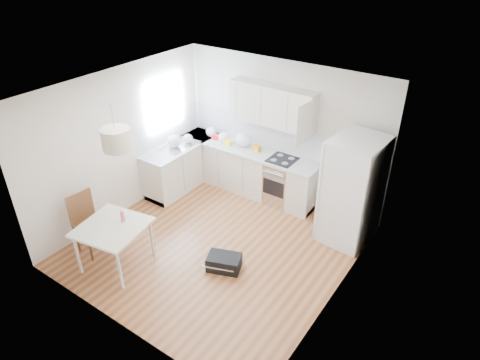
% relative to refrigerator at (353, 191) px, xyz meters
% --- Properties ---
extents(floor, '(4.20, 4.20, 0.00)m').
position_rel_refrigerator_xyz_m(floor, '(-1.72, -1.49, -0.93)').
color(floor, brown).
rests_on(floor, ground).
extents(ceiling, '(4.20, 4.20, 0.00)m').
position_rel_refrigerator_xyz_m(ceiling, '(-1.72, -1.49, 1.77)').
color(ceiling, white).
rests_on(ceiling, wall_back).
extents(wall_back, '(4.20, 0.00, 4.20)m').
position_rel_refrigerator_xyz_m(wall_back, '(-1.72, 0.61, 0.42)').
color(wall_back, beige).
rests_on(wall_back, floor).
extents(wall_left, '(0.00, 4.20, 4.20)m').
position_rel_refrigerator_xyz_m(wall_left, '(-3.82, -1.49, 0.42)').
color(wall_left, beige).
rests_on(wall_left, floor).
extents(wall_right, '(0.00, 4.20, 4.20)m').
position_rel_refrigerator_xyz_m(wall_right, '(0.38, -1.49, 0.42)').
color(wall_right, beige).
rests_on(wall_right, floor).
extents(window_glassblock, '(0.02, 1.00, 1.00)m').
position_rel_refrigerator_xyz_m(window_glassblock, '(-3.80, -0.34, 0.82)').
color(window_glassblock, '#BFE0F9').
rests_on(window_glassblock, wall_left).
extents(cabinets_back, '(3.00, 0.60, 0.88)m').
position_rel_refrigerator_xyz_m(cabinets_back, '(-2.32, 0.31, -0.49)').
color(cabinets_back, beige).
rests_on(cabinets_back, floor).
extents(cabinets_left, '(0.60, 1.80, 0.88)m').
position_rel_refrigerator_xyz_m(cabinets_left, '(-3.52, -0.29, -0.49)').
color(cabinets_left, beige).
rests_on(cabinets_left, floor).
extents(counter_back, '(3.02, 0.64, 0.04)m').
position_rel_refrigerator_xyz_m(counter_back, '(-2.32, 0.31, -0.03)').
color(counter_back, '#A7A9AC').
rests_on(counter_back, cabinets_back).
extents(counter_left, '(0.64, 1.82, 0.04)m').
position_rel_refrigerator_xyz_m(counter_left, '(-3.52, -0.29, -0.03)').
color(counter_left, '#A7A9AC').
rests_on(counter_left, cabinets_left).
extents(backsplash_back, '(3.00, 0.01, 0.58)m').
position_rel_refrigerator_xyz_m(backsplash_back, '(-2.32, 0.60, 0.28)').
color(backsplash_back, white).
rests_on(backsplash_back, wall_back).
extents(backsplash_left, '(0.01, 1.80, 0.58)m').
position_rel_refrigerator_xyz_m(backsplash_left, '(-3.81, -0.29, 0.28)').
color(backsplash_left, white).
rests_on(backsplash_left, wall_left).
extents(upper_cabinets, '(1.70, 0.32, 0.75)m').
position_rel_refrigerator_xyz_m(upper_cabinets, '(-1.87, 0.45, 0.94)').
color(upper_cabinets, beige).
rests_on(upper_cabinets, wall_back).
extents(range_oven, '(0.50, 0.61, 0.88)m').
position_rel_refrigerator_xyz_m(range_oven, '(-1.52, 0.31, -0.49)').
color(range_oven, silver).
rests_on(range_oven, floor).
extents(sink, '(0.50, 0.80, 0.16)m').
position_rel_refrigerator_xyz_m(sink, '(-3.52, -0.34, -0.02)').
color(sink, silver).
rests_on(sink, counter_left).
extents(refrigerator, '(0.95, 1.00, 1.87)m').
position_rel_refrigerator_xyz_m(refrigerator, '(0.00, 0.00, 0.00)').
color(refrigerator, white).
rests_on(refrigerator, floor).
extents(dining_table, '(1.10, 1.10, 0.75)m').
position_rel_refrigerator_xyz_m(dining_table, '(-2.73, -2.77, -0.26)').
color(dining_table, beige).
rests_on(dining_table, floor).
extents(dining_chair, '(0.48, 0.48, 1.04)m').
position_rel_refrigerator_xyz_m(dining_chair, '(-3.31, -2.75, -0.41)').
color(dining_chair, '#4F2F17').
rests_on(dining_chair, floor).
extents(drink_bottle, '(0.06, 0.06, 0.21)m').
position_rel_refrigerator_xyz_m(drink_bottle, '(-2.69, -2.58, -0.08)').
color(drink_bottle, '#F04288').
rests_on(drink_bottle, dining_table).
extents(gym_bag, '(0.60, 0.50, 0.24)m').
position_rel_refrigerator_xyz_m(gym_bag, '(-1.27, -1.89, -0.81)').
color(gym_bag, black).
rests_on(gym_bag, floor).
extents(pendant_lamp, '(0.41, 0.41, 0.31)m').
position_rel_refrigerator_xyz_m(pendant_lamp, '(-2.55, -2.58, 1.25)').
color(pendant_lamp, '#C2B695').
rests_on(pendant_lamp, ceiling).
extents(grocery_bag_a, '(0.23, 0.19, 0.21)m').
position_rel_refrigerator_xyz_m(grocery_bag_a, '(-3.25, 0.37, 0.09)').
color(grocery_bag_a, white).
rests_on(grocery_bag_a, counter_back).
extents(grocery_bag_b, '(0.24, 0.20, 0.21)m').
position_rel_refrigerator_xyz_m(grocery_bag_b, '(-2.87, 0.30, 0.09)').
color(grocery_bag_b, white).
rests_on(grocery_bag_b, counter_back).
extents(grocery_bag_c, '(0.31, 0.27, 0.28)m').
position_rel_refrigerator_xyz_m(grocery_bag_c, '(-2.45, 0.37, 0.13)').
color(grocery_bag_c, white).
rests_on(grocery_bag_c, counter_back).
extents(grocery_bag_d, '(0.21, 0.17, 0.19)m').
position_rel_refrigerator_xyz_m(grocery_bag_d, '(-3.46, -0.13, 0.08)').
color(grocery_bag_d, white).
rests_on(grocery_bag_d, counter_back).
extents(grocery_bag_e, '(0.29, 0.25, 0.26)m').
position_rel_refrigerator_xyz_m(grocery_bag_e, '(-3.55, -0.44, 0.12)').
color(grocery_bag_e, white).
rests_on(grocery_bag_e, counter_left).
extents(snack_orange, '(0.18, 0.13, 0.11)m').
position_rel_refrigerator_xyz_m(snack_orange, '(-2.12, 0.35, 0.04)').
color(snack_orange, orange).
rests_on(snack_orange, counter_back).
extents(snack_yellow, '(0.17, 0.11, 0.11)m').
position_rel_refrigerator_xyz_m(snack_yellow, '(-2.73, 0.25, 0.04)').
color(snack_yellow, yellow).
rests_on(snack_yellow, counter_back).
extents(snack_red, '(0.17, 0.14, 0.10)m').
position_rel_refrigerator_xyz_m(snack_red, '(-3.09, 0.31, 0.04)').
color(snack_red, red).
rests_on(snack_red, counter_back).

